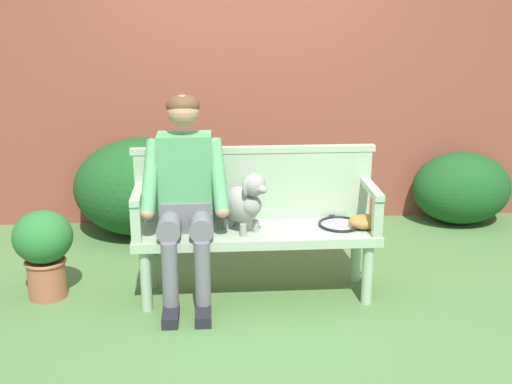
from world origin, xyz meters
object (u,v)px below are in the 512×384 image
object	(u,v)px
potted_plant	(44,247)
dog_on_bench	(244,202)
baseball_glove	(365,222)
garden_bench	(256,238)
tennis_racket	(338,223)
person_seated	(185,191)

from	to	relation	value
potted_plant	dog_on_bench	bearing A→B (deg)	-5.02
baseball_glove	potted_plant	xyz separation A→B (m)	(-2.09, 0.11, -0.16)
garden_bench	dog_on_bench	distance (m)	0.28
tennis_racket	baseball_glove	xyz separation A→B (m)	(0.15, -0.09, 0.04)
garden_bench	person_seated	size ratio (longest dim) A/B	1.18
tennis_racket	dog_on_bench	bearing A→B (deg)	-171.22
dog_on_bench	baseball_glove	xyz separation A→B (m)	(0.79, 0.01, -0.16)
baseball_glove	tennis_racket	bearing A→B (deg)	146.15
garden_bench	tennis_racket	world-z (taller)	tennis_racket
tennis_racket	baseball_glove	distance (m)	0.18
baseball_glove	person_seated	bearing A→B (deg)	174.96
garden_bench	tennis_racket	size ratio (longest dim) A/B	2.72
person_seated	garden_bench	bearing A→B (deg)	1.11
dog_on_bench	baseball_glove	size ratio (longest dim) A/B	1.85
tennis_racket	baseball_glove	size ratio (longest dim) A/B	2.63
dog_on_bench	tennis_racket	bearing A→B (deg)	8.78
garden_bench	tennis_racket	bearing A→B (deg)	5.27
person_seated	potted_plant	world-z (taller)	person_seated
garden_bench	baseball_glove	world-z (taller)	baseball_glove
tennis_racket	potted_plant	world-z (taller)	potted_plant
person_seated	tennis_racket	distance (m)	1.04
person_seated	dog_on_bench	world-z (taller)	person_seated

